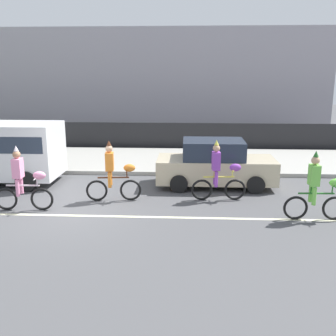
% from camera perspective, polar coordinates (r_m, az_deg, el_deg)
% --- Properties ---
extents(ground_plane, '(80.00, 80.00, 0.00)m').
position_cam_1_polar(ground_plane, '(11.97, -14.36, -5.84)').
color(ground_plane, '#4C4C4F').
extents(road_centre_line, '(36.00, 0.14, 0.01)m').
position_cam_1_polar(road_centre_line, '(11.52, -15.09, -6.64)').
color(road_centre_line, beige).
rests_on(road_centre_line, ground).
extents(sidewalk_curb, '(60.00, 5.00, 0.15)m').
position_cam_1_polar(sidewalk_curb, '(18.02, -8.32, 1.24)').
color(sidewalk_curb, '#9E9B93').
rests_on(sidewalk_curb, ground).
extents(fence_line, '(40.00, 0.08, 1.40)m').
position_cam_1_polar(fence_line, '(20.71, -6.83, 4.66)').
color(fence_line, black).
rests_on(fence_line, ground).
extents(building_backdrop, '(28.00, 8.00, 6.63)m').
position_cam_1_polar(building_backdrop, '(29.23, -7.43, 12.40)').
color(building_backdrop, '#99939E').
rests_on(building_backdrop, ground).
extents(parade_cyclist_pink, '(1.72, 0.50, 1.92)m').
position_cam_1_polar(parade_cyclist_pink, '(12.04, -20.30, -1.97)').
color(parade_cyclist_pink, black).
rests_on(parade_cyclist_pink, ground).
extents(parade_cyclist_orange, '(1.72, 0.50, 1.92)m').
position_cam_1_polar(parade_cyclist_orange, '(12.26, -7.89, -0.96)').
color(parade_cyclist_orange, black).
rests_on(parade_cyclist_orange, ground).
extents(parade_cyclist_purple, '(1.72, 0.50, 1.92)m').
position_cam_1_polar(parade_cyclist_purple, '(12.31, 7.47, -0.88)').
color(parade_cyclist_purple, black).
rests_on(parade_cyclist_purple, ground).
extents(parade_cyclist_lime, '(1.72, 0.50, 1.92)m').
position_cam_1_polar(parade_cyclist_lime, '(11.29, 20.83, -3.03)').
color(parade_cyclist_lime, black).
rests_on(parade_cyclist_lime, ground).
extents(parked_car_beige, '(4.10, 1.92, 1.64)m').
position_cam_1_polar(parked_car_beige, '(13.87, 6.85, 0.53)').
color(parked_car_beige, beige).
rests_on(parked_car_beige, ground).
extents(pedestrian_onlooker, '(0.32, 0.20, 1.62)m').
position_cam_1_polar(pedestrian_onlooker, '(16.59, -17.89, 2.95)').
color(pedestrian_onlooker, '#33333D').
rests_on(pedestrian_onlooker, sidewalk_curb).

